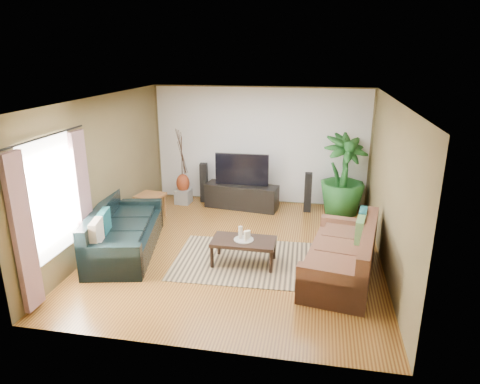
% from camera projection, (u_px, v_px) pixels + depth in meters
% --- Properties ---
extents(floor, '(5.50, 5.50, 0.00)m').
position_uv_depth(floor, '(238.00, 250.00, 7.75)').
color(floor, olive).
rests_on(floor, ground).
extents(ceiling, '(5.50, 5.50, 0.00)m').
position_uv_depth(ceiling, '(238.00, 99.00, 6.91)').
color(ceiling, white).
rests_on(ceiling, ground).
extents(wall_back, '(5.00, 0.00, 5.00)m').
position_uv_depth(wall_back, '(260.00, 146.00, 9.90)').
color(wall_back, brown).
rests_on(wall_back, ground).
extents(wall_front, '(5.00, 0.00, 5.00)m').
position_uv_depth(wall_front, '(192.00, 248.00, 4.76)').
color(wall_front, brown).
rests_on(wall_front, ground).
extents(wall_left, '(0.00, 5.50, 5.50)m').
position_uv_depth(wall_left, '(103.00, 172.00, 7.76)').
color(wall_left, brown).
rests_on(wall_left, ground).
extents(wall_right, '(0.00, 5.50, 5.50)m').
position_uv_depth(wall_right, '(390.00, 187.00, 6.89)').
color(wall_right, brown).
rests_on(wall_right, ground).
extents(backwall_panel, '(4.90, 0.00, 4.90)m').
position_uv_depth(backwall_panel, '(260.00, 146.00, 9.89)').
color(backwall_panel, white).
rests_on(backwall_panel, ground).
extents(window_pane, '(0.00, 1.80, 1.80)m').
position_uv_depth(window_pane, '(51.00, 197.00, 6.25)').
color(window_pane, white).
rests_on(window_pane, ground).
extents(curtain_near, '(0.08, 0.35, 2.20)m').
position_uv_depth(curtain_near, '(23.00, 234.00, 5.62)').
color(curtain_near, gray).
rests_on(curtain_near, ground).
extents(curtain_far, '(0.08, 0.35, 2.20)m').
position_uv_depth(curtain_far, '(83.00, 197.00, 7.02)').
color(curtain_far, gray).
rests_on(curtain_far, ground).
extents(curtain_rod, '(0.03, 1.90, 0.03)m').
position_uv_depth(curtain_rod, '(45.00, 137.00, 5.96)').
color(curtain_rod, black).
rests_on(curtain_rod, ground).
extents(sofa_left, '(1.44, 2.44, 0.85)m').
position_uv_depth(sofa_left, '(125.00, 229.00, 7.62)').
color(sofa_left, black).
rests_on(sofa_left, floor).
extents(sofa_right, '(1.31, 2.28, 0.85)m').
position_uv_depth(sofa_right, '(341.00, 251.00, 6.77)').
color(sofa_right, brown).
rests_on(sofa_right, floor).
extents(area_rug, '(2.54, 1.84, 0.01)m').
position_uv_depth(area_rug, '(247.00, 261.00, 7.35)').
color(area_rug, tan).
rests_on(area_rug, floor).
extents(coffee_table, '(1.07, 0.59, 0.43)m').
position_uv_depth(coffee_table, '(244.00, 252.00, 7.21)').
color(coffee_table, black).
rests_on(coffee_table, floor).
extents(candle_tray, '(0.33, 0.33, 0.01)m').
position_uv_depth(candle_tray, '(244.00, 240.00, 7.14)').
color(candle_tray, '#9C9B97').
rests_on(candle_tray, coffee_table).
extents(candle_tall, '(0.07, 0.07, 0.21)m').
position_uv_depth(candle_tall, '(240.00, 232.00, 7.14)').
color(candle_tall, beige).
rests_on(candle_tall, candle_tray).
extents(candle_mid, '(0.07, 0.07, 0.16)m').
position_uv_depth(candle_mid, '(246.00, 236.00, 7.07)').
color(candle_mid, beige).
rests_on(candle_mid, candle_tray).
extents(candle_short, '(0.07, 0.07, 0.14)m').
position_uv_depth(candle_short, '(248.00, 234.00, 7.16)').
color(candle_short, '#EBE6C6').
rests_on(candle_short, candle_tray).
extents(tv_stand, '(1.70, 0.72, 0.55)m').
position_uv_depth(tv_stand, '(242.00, 196.00, 9.79)').
color(tv_stand, black).
rests_on(tv_stand, floor).
extents(television, '(1.21, 0.07, 0.72)m').
position_uv_depth(television, '(242.00, 169.00, 9.61)').
color(television, black).
rests_on(television, tv_stand).
extents(speaker_left, '(0.19, 0.20, 0.93)m').
position_uv_depth(speaker_left, '(204.00, 183.00, 10.16)').
color(speaker_left, black).
rests_on(speaker_left, floor).
extents(speaker_right, '(0.16, 0.18, 0.89)m').
position_uv_depth(speaker_right, '(308.00, 192.00, 9.52)').
color(speaker_right, black).
rests_on(speaker_right, floor).
extents(potted_plant, '(1.35, 1.35, 1.76)m').
position_uv_depth(potted_plant, '(343.00, 175.00, 9.26)').
color(potted_plant, '#1B511E').
rests_on(potted_plant, floor).
extents(plant_pot, '(0.32, 0.32, 0.25)m').
position_uv_depth(plant_pot, '(340.00, 208.00, 9.49)').
color(plant_pot, black).
rests_on(plant_pot, floor).
extents(pedestal, '(0.37, 0.37, 0.34)m').
position_uv_depth(pedestal, '(183.00, 196.00, 10.12)').
color(pedestal, gray).
rests_on(pedestal, floor).
extents(vase, '(0.31, 0.31, 0.44)m').
position_uv_depth(vase, '(183.00, 183.00, 10.02)').
color(vase, maroon).
rests_on(vase, pedestal).
extents(side_table, '(0.61, 0.61, 0.56)m').
position_uv_depth(side_table, '(151.00, 207.00, 9.11)').
color(side_table, brown).
rests_on(side_table, floor).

